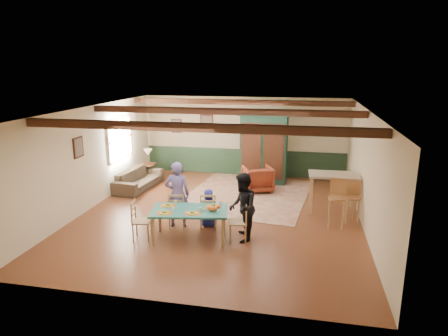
% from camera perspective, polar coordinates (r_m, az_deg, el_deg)
% --- Properties ---
extents(floor, '(8.00, 8.00, 0.00)m').
position_cam_1_polar(floor, '(10.35, -0.61, -6.67)').
color(floor, '#572918').
rests_on(floor, ground).
extents(wall_back, '(7.00, 0.02, 2.70)m').
position_cam_1_polar(wall_back, '(13.79, 2.83, 4.52)').
color(wall_back, beige).
rests_on(wall_back, floor).
extents(wall_left, '(0.02, 8.00, 2.70)m').
position_cam_1_polar(wall_left, '(11.18, -18.46, 1.42)').
color(wall_left, beige).
rests_on(wall_left, floor).
extents(wall_right, '(0.02, 8.00, 2.70)m').
position_cam_1_polar(wall_right, '(9.85, 19.72, -0.40)').
color(wall_right, beige).
rests_on(wall_right, floor).
extents(ceiling, '(7.00, 8.00, 0.02)m').
position_cam_1_polar(ceiling, '(9.70, -0.65, 8.36)').
color(ceiling, silver).
rests_on(ceiling, wall_back).
extents(wainscot_back, '(6.95, 0.03, 0.90)m').
position_cam_1_polar(wainscot_back, '(13.96, 2.77, 0.87)').
color(wainscot_back, '#1B311F').
rests_on(wainscot_back, floor).
extents(ceiling_beam_front, '(6.95, 0.16, 0.16)m').
position_cam_1_polar(ceiling_beam_front, '(7.50, -4.32, 5.81)').
color(ceiling_beam_front, black).
rests_on(ceiling_beam_front, ceiling).
extents(ceiling_beam_mid, '(6.95, 0.16, 0.16)m').
position_cam_1_polar(ceiling_beam_mid, '(10.10, -0.17, 8.10)').
color(ceiling_beam_mid, black).
rests_on(ceiling_beam_mid, ceiling).
extents(ceiling_beam_back, '(6.95, 0.16, 0.16)m').
position_cam_1_polar(ceiling_beam_back, '(12.65, 2.21, 9.38)').
color(ceiling_beam_back, black).
rests_on(ceiling_beam_back, ceiling).
extents(window_left, '(0.06, 1.60, 1.30)m').
position_cam_1_polar(window_left, '(12.60, -14.64, 4.04)').
color(window_left, white).
rests_on(window_left, wall_left).
extents(picture_left_wall, '(0.04, 0.42, 0.52)m').
position_cam_1_polar(picture_left_wall, '(10.58, -20.08, 2.79)').
color(picture_left_wall, gray).
rests_on(picture_left_wall, wall_left).
extents(picture_back_a, '(0.45, 0.04, 0.55)m').
position_cam_1_polar(picture_back_a, '(13.94, -2.49, 6.51)').
color(picture_back_a, gray).
rests_on(picture_back_a, wall_back).
extents(picture_back_b, '(0.38, 0.04, 0.48)m').
position_cam_1_polar(picture_back_b, '(14.26, -6.80, 5.99)').
color(picture_back_b, gray).
rests_on(picture_back_b, wall_back).
extents(dining_table, '(1.78, 1.18, 0.69)m').
position_cam_1_polar(dining_table, '(8.87, -4.91, -8.06)').
color(dining_table, '#216A5F').
rests_on(dining_table, floor).
extents(dining_chair_far_left, '(0.45, 0.46, 0.87)m').
position_cam_1_polar(dining_chair_far_left, '(9.49, -6.68, -5.96)').
color(dining_chair_far_left, '#A78253').
rests_on(dining_chair_far_left, floor).
extents(dining_chair_far_right, '(0.45, 0.46, 0.87)m').
position_cam_1_polar(dining_chair_far_right, '(9.41, -2.22, -6.04)').
color(dining_chair_far_right, '#A78253').
rests_on(dining_chair_far_right, floor).
extents(dining_chair_end_left, '(0.46, 0.45, 0.87)m').
position_cam_1_polar(dining_chair_end_left, '(9.01, -11.66, -7.30)').
color(dining_chair_end_left, '#A78253').
rests_on(dining_chair_end_left, floor).
extents(dining_chair_end_right, '(0.46, 0.45, 0.87)m').
position_cam_1_polar(dining_chair_end_right, '(8.77, 2.01, -7.61)').
color(dining_chair_end_right, '#A78253').
rests_on(dining_chair_end_right, floor).
extents(person_man, '(0.63, 0.47, 1.59)m').
position_cam_1_polar(person_man, '(9.44, -6.67, -3.77)').
color(person_man, '#5F518B').
rests_on(person_man, floor).
extents(person_woman, '(0.69, 0.82, 1.52)m').
position_cam_1_polar(person_woman, '(8.66, 2.64, -5.64)').
color(person_woman, black).
rests_on(person_woman, floor).
extents(person_child, '(0.49, 0.36, 0.92)m').
position_cam_1_polar(person_child, '(9.47, -2.19, -5.74)').
color(person_child, navy).
rests_on(person_child, floor).
extents(cat, '(0.35, 0.18, 0.17)m').
position_cam_1_polar(cat, '(8.58, -1.67, -5.72)').
color(cat, orange).
rests_on(cat, dining_table).
extents(place_setting_near_left, '(0.41, 0.33, 0.11)m').
position_cam_1_polar(place_setting_near_left, '(8.58, -8.52, -6.08)').
color(place_setting_near_left, gold).
rests_on(place_setting_near_left, dining_table).
extents(place_setting_near_center, '(0.41, 0.33, 0.11)m').
position_cam_1_polar(place_setting_near_center, '(8.50, -4.53, -6.17)').
color(place_setting_near_center, gold).
rests_on(place_setting_near_center, dining_table).
extents(place_setting_far_left, '(0.41, 0.33, 0.11)m').
position_cam_1_polar(place_setting_far_left, '(9.01, -8.00, -5.06)').
color(place_setting_far_left, gold).
rests_on(place_setting_far_left, dining_table).
extents(place_setting_far_right, '(0.41, 0.33, 0.11)m').
position_cam_1_polar(place_setting_far_right, '(8.89, -1.54, -5.17)').
color(place_setting_far_right, gold).
rests_on(place_setting_far_right, dining_table).
extents(area_rug, '(3.88, 4.43, 0.01)m').
position_cam_1_polar(area_rug, '(11.88, 3.33, -3.82)').
color(area_rug, '#C1AF8C').
rests_on(area_rug, floor).
extents(armoire, '(1.66, 0.74, 2.30)m').
position_cam_1_polar(armoire, '(12.92, 5.71, 2.87)').
color(armoire, '#143224').
rests_on(armoire, floor).
extents(armchair, '(1.09, 1.10, 0.77)m').
position_cam_1_polar(armchair, '(12.15, 4.82, -1.56)').
color(armchair, '#4E180F').
rests_on(armchair, floor).
extents(sofa, '(0.96, 2.08, 0.59)m').
position_cam_1_polar(sofa, '(12.74, -12.10, -1.50)').
color(sofa, '#382F23').
rests_on(sofa, floor).
extents(end_table, '(0.45, 0.45, 0.54)m').
position_cam_1_polar(end_table, '(13.62, -10.69, -0.50)').
color(end_table, black).
rests_on(end_table, floor).
extents(table_lamp, '(0.27, 0.27, 0.49)m').
position_cam_1_polar(table_lamp, '(13.50, -10.79, 1.62)').
color(table_lamp, beige).
rests_on(table_lamp, end_table).
extents(counter_table, '(1.27, 0.76, 1.04)m').
position_cam_1_polar(counter_table, '(10.71, 15.22, -3.51)').
color(counter_table, '#C4B598').
rests_on(counter_table, floor).
extents(bar_stool_left, '(0.47, 0.50, 1.15)m').
position_cam_1_polar(bar_stool_left, '(9.78, 15.83, -4.92)').
color(bar_stool_left, '#A46E40').
rests_on(bar_stool_left, floor).
extents(bar_stool_right, '(0.39, 0.42, 1.02)m').
position_cam_1_polar(bar_stool_right, '(10.19, 17.95, -4.69)').
color(bar_stool_right, '#A46E40').
rests_on(bar_stool_right, floor).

